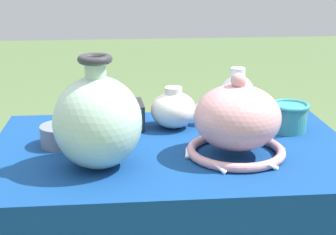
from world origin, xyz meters
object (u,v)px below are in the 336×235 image
Objects in this scene: mosaic_tile_box at (116,116)px; jar_round_porcelain at (237,99)px; pot_squat_slate at (62,135)px; jar_round_ivory at (173,109)px; vase_tall_bulbous at (98,121)px; cup_wide_teal at (289,116)px; vase_dome_bell at (237,122)px.

jar_round_porcelain is (0.34, 0.01, 0.04)m from mosaic_tile_box.
pot_squat_slate is 0.31m from jar_round_ivory.
jar_round_ivory is at bearing 53.32° from vase_tall_bulbous.
vase_tall_bulbous is 0.33m from jar_round_ivory.
jar_round_porcelain is (-0.13, 0.08, 0.03)m from cup_wide_teal.
mosaic_tile_box is 1.25× the size of jar_round_ivory.
cup_wide_teal is 0.68× the size of jar_round_porcelain.
jar_round_ivory reaches higher than pot_squat_slate.
vase_dome_bell is at bearing 7.07° from vase_tall_bulbous.
vase_dome_bell is 2.29× the size of cup_wide_teal.
vase_tall_bulbous is 1.63× the size of mosaic_tile_box.
pot_squat_slate is 0.68× the size of jar_round_porcelain.
vase_tall_bulbous reaches higher than jar_round_porcelain.
jar_round_ivory is (0.19, 0.26, -0.06)m from vase_tall_bulbous.
jar_round_porcelain is at bearing 77.33° from vase_dome_bell.
vase_dome_bell is 0.44m from pot_squat_slate.
mosaic_tile_box is 0.98× the size of jar_round_porcelain.
jar_round_porcelain is (0.38, 0.28, -0.04)m from vase_tall_bulbous.
vase_dome_bell reaches higher than pot_squat_slate.
vase_tall_bulbous reaches higher than pot_squat_slate.
jar_round_porcelain reaches higher than mosaic_tile_box.
vase_tall_bulbous is at bearing -158.03° from cup_wide_teal.
cup_wide_teal is 0.87× the size of jar_round_ivory.
mosaic_tile_box is 1.43× the size of pot_squat_slate.
jar_round_porcelain is (0.05, 0.24, -0.01)m from vase_dome_bell.
vase_dome_bell is (0.32, 0.04, -0.03)m from vase_tall_bulbous.
vase_dome_bell is 1.58× the size of mosaic_tile_box.
pot_squat_slate is 0.88× the size of jar_round_ivory.
mosaic_tile_box is 1.45× the size of cup_wide_teal.
cup_wide_teal reaches higher than mosaic_tile_box.
mosaic_tile_box is 0.47m from cup_wide_teal.
jar_round_ivory reaches higher than mosaic_tile_box.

